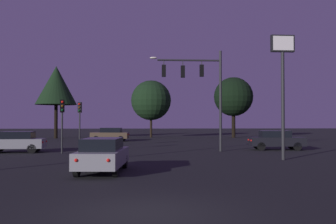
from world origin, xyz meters
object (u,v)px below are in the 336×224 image
object	(u,v)px
car_nearside_lane	(103,154)
tree_center_horizon	(233,97)
traffic_light_corner_left	(80,115)
traffic_light_corner_right	(62,115)
tree_left_far	(56,86)
tree_behind_sign	(151,100)
car_crossing_left	(276,140)
traffic_signal_mast_arm	(200,83)
car_far_lane	(110,134)
store_sign_illuminated	(283,69)
car_crossing_right	(16,142)

from	to	relation	value
car_nearside_lane	tree_center_horizon	bearing A→B (deg)	68.44
tree_center_horizon	traffic_light_corner_left	bearing A→B (deg)	-132.22
traffic_light_corner_right	car_nearside_lane	bearing A→B (deg)	-68.30
car_nearside_lane	tree_left_far	world-z (taller)	tree_left_far
tree_behind_sign	car_crossing_left	bearing A→B (deg)	-67.78
traffic_signal_mast_arm	car_crossing_left	xyz separation A→B (m)	(6.26, 1.24, -4.38)
traffic_light_corner_left	tree_left_far	bearing A→B (deg)	108.93
car_far_lane	car_crossing_left	bearing A→B (deg)	-43.95
store_sign_illuminated	tree_left_far	distance (m)	35.38
traffic_light_corner_right	traffic_signal_mast_arm	bearing A→B (deg)	7.83
tree_center_horizon	car_far_lane	bearing A→B (deg)	-152.03
traffic_signal_mast_arm	tree_center_horizon	world-z (taller)	tree_center_horizon
car_nearside_lane	car_crossing_right	xyz separation A→B (m)	(-7.53, 11.15, -0.00)
car_far_lane	tree_behind_sign	world-z (taller)	tree_behind_sign
car_nearside_lane	tree_left_far	xyz separation A→B (m)	(-10.08, 34.05, 6.18)
traffic_light_corner_left	car_crossing_right	distance (m)	6.18
traffic_light_corner_right	car_nearside_lane	xyz separation A→B (m)	(3.99, -10.04, -1.90)
car_far_lane	tree_center_horizon	xyz separation A→B (m)	(16.08, 8.54, 4.84)
traffic_light_corner_left	traffic_light_corner_right	size ratio (longest dim) A/B	1.03
car_crossing_right	store_sign_illuminated	world-z (taller)	store_sign_illuminated
car_crossing_right	car_far_lane	bearing A→B (deg)	70.96
traffic_light_corner_right	tree_behind_sign	bearing A→B (deg)	76.13
car_nearside_lane	tree_center_horizon	distance (m)	38.00
car_nearside_lane	car_crossing_left	size ratio (longest dim) A/B	1.06
car_far_lane	tree_left_far	xyz separation A→B (m)	(-7.85, 7.54, 6.19)
car_crossing_left	car_far_lane	xyz separation A→B (m)	(-14.40, 13.88, 0.00)
traffic_signal_mast_arm	car_far_lane	distance (m)	17.71
car_far_lane	car_crossing_right	bearing A→B (deg)	-109.04
tree_left_far	car_crossing_left	bearing A→B (deg)	-43.91
traffic_signal_mast_arm	traffic_light_corner_right	size ratio (longest dim) A/B	2.01
tree_center_horizon	store_sign_illuminated	bearing A→B (deg)	-97.39
traffic_signal_mast_arm	tree_center_horizon	bearing A→B (deg)	71.43
car_crossing_right	store_sign_illuminated	size ratio (longest dim) A/B	0.58
traffic_light_corner_left	store_sign_illuminated	size ratio (longest dim) A/B	0.53
car_nearside_lane	store_sign_illuminated	world-z (taller)	store_sign_illuminated
car_crossing_right	tree_left_far	distance (m)	23.86
car_crossing_left	car_nearside_lane	bearing A→B (deg)	-133.92
traffic_signal_mast_arm	car_far_lane	size ratio (longest dim) A/B	1.73
traffic_signal_mast_arm	car_crossing_left	bearing A→B (deg)	11.17
store_sign_illuminated	traffic_signal_mast_arm	bearing A→B (deg)	122.01
car_crossing_right	tree_behind_sign	bearing A→B (deg)	68.29
store_sign_illuminated	car_far_lane	bearing A→B (deg)	119.43
car_far_lane	tree_center_horizon	distance (m)	18.83
tree_center_horizon	tree_left_far	bearing A→B (deg)	-177.62
traffic_light_corner_left	car_far_lane	xyz separation A→B (m)	(1.54, 10.87, -1.97)
car_nearside_lane	car_crossing_right	world-z (taller)	same
car_crossing_left	store_sign_illuminated	size ratio (longest dim) A/B	0.60
traffic_light_corner_right	tree_behind_sign	distance (m)	27.19
traffic_light_corner_left	car_far_lane	world-z (taller)	traffic_light_corner_left
car_crossing_left	tree_center_horizon	world-z (taller)	tree_center_horizon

